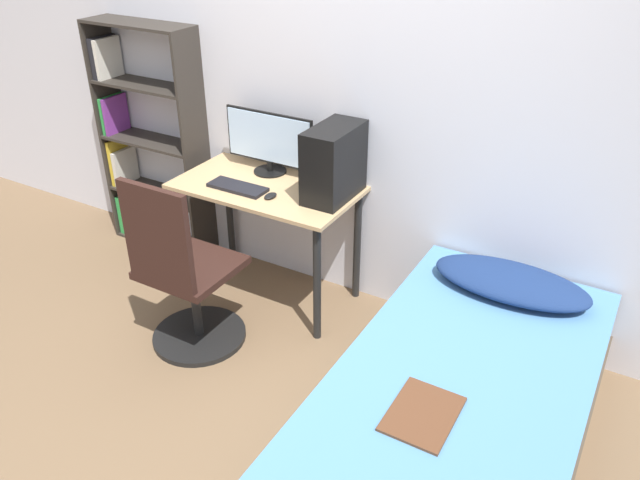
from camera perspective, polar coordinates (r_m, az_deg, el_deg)
The scene contains 12 objects.
ground_plane at distance 3.12m, azimuth -10.33°, elevation -16.06°, with size 14.00×14.00×0.00m, color brown.
wall_back at distance 3.46m, azimuth 2.47°, elevation 13.51°, with size 8.00×0.05×2.50m.
desk at distance 3.61m, azimuth -4.88°, elevation 3.26°, with size 1.05×0.57×0.73m.
bookshelf at distance 4.36m, azimuth -15.91°, elevation 8.27°, with size 0.75×0.24×1.50m.
office_chair at distance 3.35m, azimuth -12.24°, elevation -3.97°, with size 0.52×0.52×1.01m.
bed at distance 2.84m, azimuth 12.45°, elevation -15.43°, with size 1.00×1.89×0.48m.
pillow at distance 3.18m, azimuth 17.05°, elevation -3.68°, with size 0.76×0.36×0.11m.
magazine at distance 2.47m, azimuth 9.36°, elevation -15.41°, with size 0.24×0.32×0.01m.
monitor at distance 3.66m, azimuth -4.69°, elevation 9.01°, with size 0.58×0.20×0.36m.
keyboard at distance 3.53m, azimuth -7.54°, elevation 4.81°, with size 0.34×0.13×0.02m.
pc_tower at distance 3.34m, azimuth 1.29°, elevation 7.09°, with size 0.21×0.39×0.40m.
mouse at distance 3.41m, azimuth -4.55°, elevation 4.05°, with size 0.06×0.09×0.02m.
Camera 1 is at (1.53, -1.58, 2.22)m, focal length 35.00 mm.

